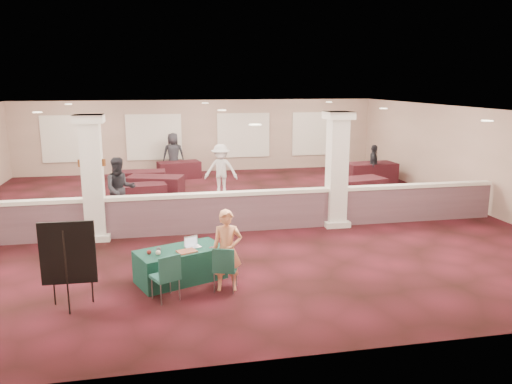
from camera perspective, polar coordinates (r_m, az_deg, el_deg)
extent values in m
plane|color=#401018|center=(15.11, -3.76, -2.85)|extent=(16.00, 16.00, 0.00)
cube|color=gray|center=(22.65, -6.48, 6.37)|extent=(16.00, 0.04, 3.20)
cube|color=gray|center=(7.13, 4.57, -7.18)|extent=(16.00, 0.04, 3.20)
cube|color=gray|center=(17.65, 22.92, 3.73)|extent=(0.04, 16.00, 3.20)
cube|color=white|center=(14.59, -3.94, 9.36)|extent=(16.00, 16.00, 0.02)
cube|color=#593C44|center=(13.54, -2.95, -2.46)|extent=(15.60, 0.20, 1.00)
cube|color=silver|center=(13.41, -2.98, -0.19)|extent=(15.60, 0.28, 0.10)
cube|color=silver|center=(13.27, -18.14, 1.49)|extent=(0.50, 0.50, 3.20)
cube|color=silver|center=(13.63, -17.71, -4.79)|extent=(0.70, 0.70, 0.16)
cube|color=silver|center=(13.09, -18.59, 7.95)|extent=(0.72, 0.72, 0.20)
cube|color=silver|center=(14.03, 9.22, 2.53)|extent=(0.50, 0.50, 3.20)
cube|color=silver|center=(14.37, 9.01, -3.45)|extent=(0.70, 0.70, 0.16)
cube|color=silver|center=(13.86, 9.44, 8.64)|extent=(0.72, 0.72, 0.20)
cylinder|color=brown|center=(13.24, -19.46, 3.13)|extent=(0.12, 0.12, 0.18)
cylinder|color=white|center=(13.24, -19.46, 3.13)|extent=(0.09, 0.09, 0.10)
cylinder|color=brown|center=(13.17, -17.05, 3.25)|extent=(0.12, 0.12, 0.18)
cylinder|color=white|center=(13.17, -17.05, 3.25)|extent=(0.09, 0.09, 0.10)
cube|color=#0E3627|center=(10.42, -8.62, -8.22)|extent=(1.94, 1.45, 0.67)
cube|color=#1C5446|center=(9.85, -3.51, -8.68)|extent=(0.57, 0.57, 0.06)
cube|color=#1C5446|center=(9.58, -3.77, -7.76)|extent=(0.42, 0.18, 0.43)
cylinder|color=gray|center=(9.81, -4.78, -10.27)|extent=(0.03, 0.03, 0.41)
cylinder|color=gray|center=(9.74, -2.62, -10.41)|extent=(0.03, 0.03, 0.41)
cylinder|color=gray|center=(10.14, -4.33, -9.47)|extent=(0.03, 0.03, 0.41)
cylinder|color=gray|center=(10.08, -2.24, -9.60)|extent=(0.03, 0.03, 0.41)
cube|color=#1C5446|center=(9.55, -10.34, -9.52)|extent=(0.61, 0.61, 0.06)
cube|color=#1C5446|center=(9.29, -9.82, -8.51)|extent=(0.41, 0.23, 0.44)
cylinder|color=gray|center=(9.41, -10.81, -11.45)|extent=(0.03, 0.03, 0.42)
cylinder|color=gray|center=(9.57, -8.75, -10.97)|extent=(0.03, 0.03, 0.42)
cylinder|color=gray|center=(9.73, -11.80, -10.69)|extent=(0.03, 0.03, 0.42)
cylinder|color=gray|center=(9.87, -9.79, -10.24)|extent=(0.03, 0.03, 0.42)
cube|color=black|center=(9.43, -20.72, -6.54)|extent=(0.95, 0.07, 1.14)
cylinder|color=black|center=(9.79, -22.29, -7.75)|extent=(0.03, 0.03, 1.52)
cylinder|color=black|center=(9.66, -18.40, -7.71)|extent=(0.03, 0.03, 1.52)
cylinder|color=black|center=(9.31, -20.85, -8.68)|extent=(0.03, 0.03, 1.52)
imported|color=#F4A66A|center=(9.72, -3.32, -6.68)|extent=(0.63, 0.47, 1.61)
cube|color=black|center=(16.93, -13.12, -0.27)|extent=(1.79, 1.06, 0.69)
cube|color=black|center=(17.82, -11.43, 0.57)|extent=(2.08, 1.48, 0.76)
cube|color=black|center=(17.37, 11.41, 0.29)|extent=(2.06, 1.29, 0.78)
cube|color=black|center=(19.29, -12.91, 1.32)|extent=(1.77, 0.92, 0.71)
cube|color=black|center=(21.28, -8.78, 2.51)|extent=(1.87, 1.19, 0.70)
cube|color=black|center=(20.60, 12.93, 2.16)|extent=(2.05, 1.13, 0.81)
imported|color=black|center=(15.01, -15.27, 0.30)|extent=(0.99, 0.69, 1.87)
imported|color=silver|center=(17.85, -4.03, 2.54)|extent=(1.27, 0.82, 1.83)
imported|color=black|center=(20.31, 13.27, 3.08)|extent=(0.76, 1.02, 1.56)
imported|color=black|center=(21.68, -9.41, 4.24)|extent=(0.93, 0.52, 1.87)
cube|color=silver|center=(10.37, -7.19, -6.26)|extent=(0.36, 0.31, 0.02)
cube|color=silver|center=(10.43, -7.46, -5.54)|extent=(0.28, 0.12, 0.20)
cube|color=silver|center=(10.42, -7.44, -5.62)|extent=(0.26, 0.10, 0.17)
cube|color=#D55122|center=(10.12, -7.91, -6.73)|extent=(0.44, 0.39, 0.03)
sphere|color=beige|center=(10.03, -11.12, -6.82)|extent=(0.10, 0.10, 0.10)
sphere|color=maroon|center=(10.10, -12.13, -6.74)|extent=(0.09, 0.09, 0.09)
sphere|color=#444348|center=(10.24, -11.06, -6.42)|extent=(0.10, 0.10, 0.10)
cube|color=red|center=(10.33, -5.07, -6.31)|extent=(0.11, 0.07, 0.01)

